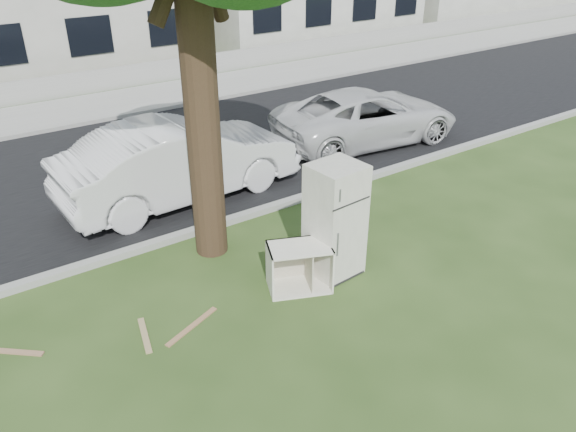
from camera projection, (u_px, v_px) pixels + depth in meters
ground at (290, 293)px, 8.61m from camera, size 120.00×120.00×0.00m
road at (143, 165)px, 12.95m from camera, size 120.00×7.00×0.01m
kerb_near at (215, 228)px, 10.38m from camera, size 120.00×0.18×0.12m
kerb_far at (94, 123)px, 15.53m from camera, size 120.00×0.18×0.12m
sidewalk at (79, 110)px, 16.58m from camera, size 120.00×2.80×0.01m
low_wall at (62, 86)px, 17.57m from camera, size 120.00×0.15×0.70m
fridge at (335, 220)px, 8.71m from camera, size 0.82×0.77×1.86m
cabinet at (299, 267)px, 8.57m from camera, size 1.10×0.91×0.74m
plank_a at (192, 326)px, 7.90m from camera, size 0.95×0.45×0.02m
plank_b at (12, 352)px, 7.44m from camera, size 0.71×0.63×0.02m
plank_c at (145, 335)px, 7.73m from camera, size 0.26×0.77×0.02m
car_center at (179, 160)px, 11.15m from camera, size 4.92×1.92×1.60m
car_right at (367, 116)px, 14.00m from camera, size 5.00×2.75×1.33m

